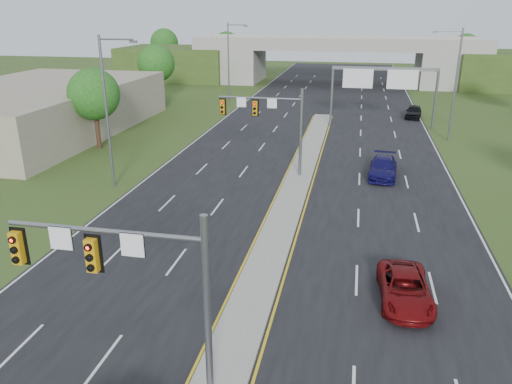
{
  "coord_description": "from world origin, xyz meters",
  "views": [
    {
      "loc": [
        4.14,
        -12.74,
        12.58
      ],
      "look_at": [
        -1.08,
        12.91,
        3.0
      ],
      "focal_mm": 35.0,
      "sensor_mm": 36.0,
      "label": 1
    }
  ],
  "objects": [
    {
      "name": "car_far_a",
      "position": [
        6.84,
        7.96,
        0.69
      ],
      "size": [
        2.46,
        4.92,
        1.34
      ],
      "primitive_type": "imported",
      "rotation": [
        0.0,
        0.0,
        0.05
      ],
      "color": "#670A0C",
      "rests_on": "road"
    },
    {
      "name": "lane_markings",
      "position": [
        -0.6,
        28.91,
        0.02
      ],
      "size": [
        23.72,
        160.0,
        0.01
      ],
      "color": "gold",
      "rests_on": "road"
    },
    {
      "name": "sign_gantry",
      "position": [
        6.68,
        44.92,
        5.24
      ],
      "size": [
        11.58,
        0.44,
        6.67
      ],
      "color": "slate",
      "rests_on": "ground"
    },
    {
      "name": "tree_back_c",
      "position": [
        24.0,
        94.0,
        5.51
      ],
      "size": [
        5.6,
        5.6,
        8.32
      ],
      "color": "#382316",
      "rests_on": "ground"
    },
    {
      "name": "tree_back_a",
      "position": [
        -38.0,
        94.0,
        5.84
      ],
      "size": [
        6.0,
        6.0,
        8.85
      ],
      "color": "#382316",
      "rests_on": "ground"
    },
    {
      "name": "lightpole_l_mid",
      "position": [
        -13.3,
        20.0,
        6.1
      ],
      "size": [
        2.85,
        0.25,
        11.0
      ],
      "color": "slate",
      "rests_on": "ground"
    },
    {
      "name": "lightpole_r_far",
      "position": [
        13.3,
        40.0,
        6.1
      ],
      "size": [
        2.85,
        0.25,
        11.0
      ],
      "color": "slate",
      "rests_on": "ground"
    },
    {
      "name": "car_far_c",
      "position": [
        11.0,
        51.1,
        0.78
      ],
      "size": [
        2.45,
        4.68,
        1.52
      ],
      "primitive_type": "imported",
      "rotation": [
        0.0,
        0.0,
        -0.15
      ],
      "color": "black",
      "rests_on": "road"
    },
    {
      "name": "road",
      "position": [
        0.0,
        35.0,
        0.01
      ],
      "size": [
        24.0,
        160.0,
        0.02
      ],
      "primitive_type": "cube",
      "color": "black",
      "rests_on": "ground"
    },
    {
      "name": "signal_mast_near",
      "position": [
        -2.26,
        -0.07,
        4.73
      ],
      "size": [
        6.62,
        0.6,
        7.0
      ],
      "color": "slate",
      "rests_on": "ground"
    },
    {
      "name": "lightpole_l_far",
      "position": [
        -13.3,
        55.0,
        6.1
      ],
      "size": [
        2.85,
        0.25,
        11.0
      ],
      "color": "slate",
      "rests_on": "ground"
    },
    {
      "name": "tree_l_near",
      "position": [
        -20.0,
        30.0,
        5.18
      ],
      "size": [
        4.8,
        4.8,
        7.6
      ],
      "color": "#382316",
      "rests_on": "ground"
    },
    {
      "name": "signal_mast_far",
      "position": [
        -2.26,
        24.93,
        4.73
      ],
      "size": [
        6.62,
        0.6,
        7.0
      ],
      "color": "slate",
      "rests_on": "ground"
    },
    {
      "name": "overpass",
      "position": [
        0.0,
        80.0,
        3.55
      ],
      "size": [
        80.0,
        14.0,
        8.1
      ],
      "color": "gray",
      "rests_on": "ground"
    },
    {
      "name": "median",
      "position": [
        0.0,
        23.0,
        0.1
      ],
      "size": [
        2.0,
        54.0,
        0.16
      ],
      "primitive_type": "cube",
      "color": "gray",
      "rests_on": "road"
    },
    {
      "name": "tree_back_b",
      "position": [
        -24.0,
        94.0,
        5.51
      ],
      "size": [
        5.6,
        5.6,
        8.32
      ],
      "color": "#382316",
      "rests_on": "ground"
    },
    {
      "name": "tree_l_mid",
      "position": [
        -24.0,
        55.0,
        5.51
      ],
      "size": [
        5.2,
        5.2,
        8.12
      ],
      "color": "#382316",
      "rests_on": "ground"
    },
    {
      "name": "car_far_b",
      "position": [
        6.49,
        26.45,
        0.77
      ],
      "size": [
        2.49,
        5.31,
        1.5
      ],
      "primitive_type": "imported",
      "rotation": [
        0.0,
        0.0,
        -0.08
      ],
      "color": "#100C49",
      "rests_on": "road"
    },
    {
      "name": "commercial_building",
      "position": [
        -30.0,
        35.0,
        2.5
      ],
      "size": [
        18.0,
        30.0,
        5.0
      ],
      "primitive_type": "cube",
      "color": "gray",
      "rests_on": "ground"
    }
  ]
}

